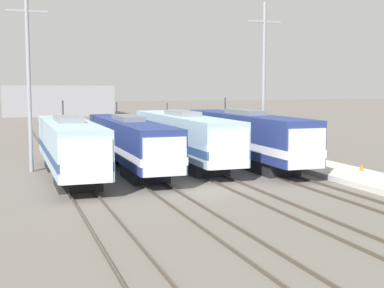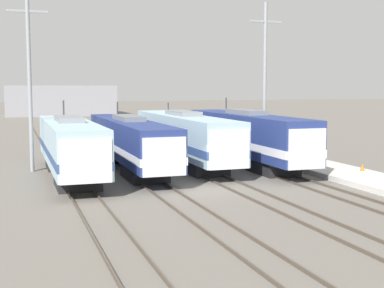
% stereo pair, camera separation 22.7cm
% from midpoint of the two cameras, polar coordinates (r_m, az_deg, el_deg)
% --- Properties ---
extents(ground_plane, '(400.00, 400.00, 0.00)m').
position_cam_midpoint_polar(ground_plane, '(31.68, 1.12, -4.89)').
color(ground_plane, '#666059').
extents(rail_pair_far_left, '(1.51, 120.00, 0.15)m').
position_cam_midpoint_polar(rail_pair_far_left, '(30.09, -11.23, -5.45)').
color(rail_pair_far_left, '#4C4238').
rests_on(rail_pair_far_left, ground_plane).
extents(rail_pair_center_left, '(1.51, 120.00, 0.15)m').
position_cam_midpoint_polar(rail_pair_center_left, '(30.99, -2.85, -5.00)').
color(rail_pair_center_left, '#4C4238').
rests_on(rail_pair_center_left, ground_plane).
extents(rail_pair_center_right, '(1.51, 120.00, 0.15)m').
position_cam_midpoint_polar(rail_pair_center_right, '(32.50, 4.90, -4.49)').
color(rail_pair_center_right, '#4C4238').
rests_on(rail_pair_center_right, ground_plane).
extents(rail_pair_far_right, '(1.51, 120.00, 0.15)m').
position_cam_midpoint_polar(rail_pair_far_right, '(34.54, 11.83, -3.97)').
color(rail_pair_far_right, '#4C4238').
rests_on(rail_pair_far_right, ground_plane).
extents(locomotive_far_left, '(3.02, 16.66, 5.07)m').
position_cam_midpoint_polar(locomotive_far_left, '(36.35, -12.68, -0.25)').
color(locomotive_far_left, '#232326').
rests_on(locomotive_far_left, ground_plane).
extents(locomotive_center_left, '(2.84, 19.45, 4.85)m').
position_cam_midpoint_polar(locomotive_center_left, '(39.27, -6.43, 0.22)').
color(locomotive_center_left, black).
rests_on(locomotive_center_left, ground_plane).
extents(locomotive_center_right, '(2.95, 18.90, 4.70)m').
position_cam_midpoint_polar(locomotive_center_right, '(41.39, -0.57, 0.72)').
color(locomotive_center_right, '#232326').
rests_on(locomotive_center_right, ground_plane).
extents(locomotive_far_right, '(2.86, 18.40, 5.14)m').
position_cam_midpoint_polar(locomotive_far_right, '(41.32, 6.23, 0.74)').
color(locomotive_far_right, black).
rests_on(locomotive_far_right, ground_plane).
extents(catenary_tower_left, '(2.82, 0.29, 12.84)m').
position_cam_midpoint_polar(catenary_tower_left, '(39.65, -16.79, 6.85)').
color(catenary_tower_left, gray).
rests_on(catenary_tower_left, ground_plane).
extents(catenary_tower_right, '(2.82, 0.29, 12.84)m').
position_cam_midpoint_polar(catenary_tower_right, '(44.30, 7.91, 6.94)').
color(catenary_tower_right, gray).
rests_on(catenary_tower_right, ground_plane).
extents(platform, '(4.00, 120.00, 0.35)m').
position_cam_midpoint_polar(platform, '(36.77, 17.38, -3.36)').
color(platform, beige).
rests_on(platform, ground_plane).
extents(traffic_cone, '(0.32, 0.32, 0.47)m').
position_cam_midpoint_polar(traffic_cone, '(38.30, 17.89, -2.39)').
color(traffic_cone, orange).
rests_on(traffic_cone, platform).
extents(depot_building, '(22.60, 14.61, 6.36)m').
position_cam_midpoint_polar(depot_building, '(120.19, -13.89, 4.56)').
color(depot_building, gray).
rests_on(depot_building, ground_plane).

